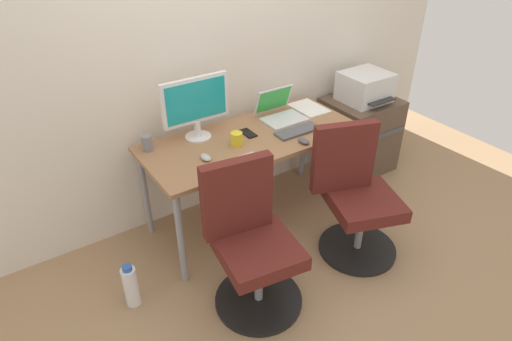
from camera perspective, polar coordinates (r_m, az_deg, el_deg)
ground_plane at (r=3.48m, az=-0.46°, el=-6.16°), size 5.28×5.28×0.00m
back_wall at (r=3.20m, az=-4.87°, el=16.58°), size 4.40×0.04×2.60m
desk at (r=3.11m, az=-0.51°, el=3.28°), size 1.54×0.68×0.72m
office_chair_left at (r=2.61m, az=-0.59°, el=-9.53°), size 0.54×0.54×0.94m
office_chair_right at (r=3.04m, az=12.70°, el=-3.52°), size 0.56×0.56×0.94m
side_cabinet at (r=4.05m, az=13.05°, el=4.53°), size 0.58×0.51×0.66m
printer at (r=3.87m, az=13.87°, el=10.40°), size 0.38×0.40×0.24m
water_bottle_on_floor at (r=2.86m, az=-15.81°, el=-14.10°), size 0.09×0.09×0.31m
desktop_monitor at (r=2.99m, az=-7.77°, el=8.48°), size 0.48×0.18×0.43m
open_laptop at (r=3.33m, az=3.08°, el=7.60°), size 0.31×0.29×0.22m
keyboard_by_monitor at (r=2.75m, az=-2.69°, el=0.82°), size 0.34×0.12×0.02m
keyboard_by_laptop at (r=3.15m, az=5.42°, el=5.08°), size 0.34×0.12×0.02m
mouse_by_monitor at (r=3.01m, az=6.16°, el=3.81°), size 0.06×0.10×0.03m
mouse_by_laptop at (r=2.82m, az=-6.50°, el=1.70°), size 0.06×0.10×0.03m
coffee_mug at (r=2.96m, az=-2.51°, el=4.08°), size 0.08×0.08×0.09m
pen_cup at (r=2.98m, az=-13.86°, el=3.45°), size 0.07×0.07×0.10m
phone_near_laptop at (r=3.12m, az=-0.99°, el=4.84°), size 0.07×0.14×0.01m
paper_pile at (r=3.52m, az=6.80°, el=7.98°), size 0.21×0.30×0.01m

